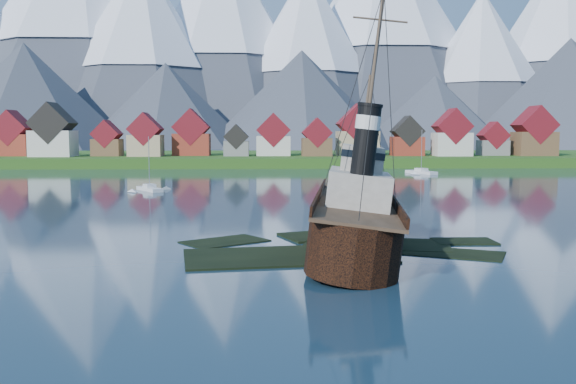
{
  "coord_description": "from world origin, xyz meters",
  "views": [
    {
      "loc": [
        -5.03,
        -57.72,
        11.08
      ],
      "look_at": [
        -2.65,
        6.0,
        5.0
      ],
      "focal_mm": 40.0,
      "sensor_mm": 36.0,
      "label": 1
    }
  ],
  "objects": [
    {
      "name": "tugboat_wreck",
      "position": [
        2.77,
        1.01,
        3.05
      ],
      "size": [
        7.12,
        30.66,
        24.29
      ],
      "rotation": [
        0.0,
        0.11,
        -0.13
      ],
      "color": "black",
      "rests_on": "ground"
    },
    {
      "name": "shoal",
      "position": [
        1.78,
        2.15,
        -0.35
      ],
      "size": [
        31.71,
        21.24,
        1.14
      ],
      "color": "black",
      "rests_on": "ground"
    },
    {
      "name": "ground",
      "position": [
        0.0,
        0.0,
        0.0
      ],
      "size": [
        1400.0,
        1400.0,
        0.0
      ],
      "primitive_type": "plane",
      "color": "#162C3E",
      "rests_on": "ground"
    },
    {
      "name": "seawall",
      "position": [
        0.0,
        132.0,
        0.0
      ],
      "size": [
        600.0,
        2.5,
        2.0
      ],
      "primitive_type": "cube",
      "color": "#3F3D38",
      "rests_on": "ground"
    },
    {
      "name": "mountains",
      "position": [
        -0.79,
        481.26,
        89.34
      ],
      "size": [
        965.0,
        340.0,
        205.0
      ],
      "color": "#2D333D",
      "rests_on": "ground"
    },
    {
      "name": "shore_bank",
      "position": [
        0.0,
        170.0,
        0.0
      ],
      "size": [
        600.0,
        80.0,
        3.2
      ],
      "primitive_type": "cube",
      "color": "#1E4814",
      "rests_on": "ground"
    },
    {
      "name": "sailboat_c",
      "position": [
        -26.32,
        61.66,
        0.24
      ],
      "size": [
        6.05,
        8.03,
        10.54
      ],
      "rotation": [
        0.0,
        0.0,
        0.56
      ],
      "color": "silver",
      "rests_on": "ground"
    },
    {
      "name": "sailboat_e",
      "position": [
        35.91,
        107.59,
        0.26
      ],
      "size": [
        6.66,
        10.43,
        11.95
      ],
      "rotation": [
        0.0,
        0.0,
        0.43
      ],
      "color": "silver",
      "rests_on": "ground"
    },
    {
      "name": "town",
      "position": [
        -33.12,
        152.18,
        8.99
      ],
      "size": [
        250.96,
        16.69,
        17.3
      ],
      "color": "maroon",
      "rests_on": "ground"
    }
  ]
}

